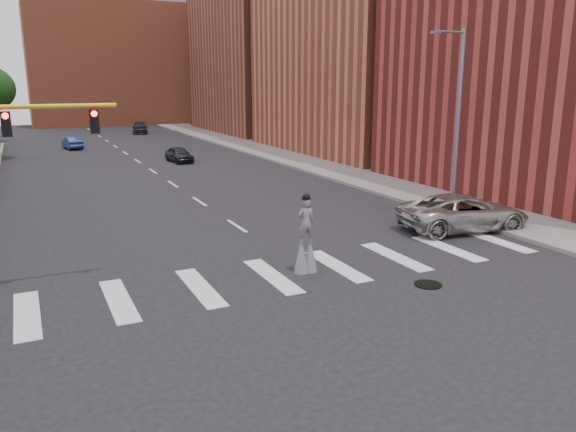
{
  "coord_description": "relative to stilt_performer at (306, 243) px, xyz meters",
  "views": [
    {
      "loc": [
        -8.63,
        -15.77,
        6.54
      ],
      "look_at": [
        -0.03,
        2.4,
        1.7
      ],
      "focal_mm": 35.0,
      "sensor_mm": 36.0,
      "label": 1
    }
  ],
  "objects": [
    {
      "name": "ground_plane",
      "position": [
        0.05,
        -0.9,
        -1.07
      ],
      "size": [
        160.0,
        160.0,
        0.0
      ],
      "primitive_type": "plane",
      "color": "black",
      "rests_on": "ground"
    },
    {
      "name": "sidewalk_right",
      "position": [
        12.55,
        24.1,
        -0.98
      ],
      "size": [
        5.0,
        90.0,
        0.18
      ],
      "primitive_type": "cube",
      "color": "slate",
      "rests_on": "ground"
    },
    {
      "name": "manhole",
      "position": [
        3.05,
        -2.9,
        -1.05
      ],
      "size": [
        0.9,
        0.9,
        0.04
      ],
      "primitive_type": "cylinder",
      "color": "black",
      "rests_on": "ground"
    },
    {
      "name": "building_mid",
      "position": [
        22.05,
        29.1,
        10.93
      ],
      "size": [
        16.0,
        22.0,
        24.0
      ],
      "primitive_type": "cube",
      "color": "#B9593A",
      "rests_on": "ground"
    },
    {
      "name": "building_far",
      "position": [
        22.05,
        53.1,
        8.93
      ],
      "size": [
        16.0,
        22.0,
        20.0
      ],
      "primitive_type": "cube",
      "color": "brown",
      "rests_on": "ground"
    },
    {
      "name": "building_backdrop",
      "position": [
        6.05,
        77.1,
        7.93
      ],
      "size": [
        26.0,
        14.0,
        18.0
      ],
      "primitive_type": "cube",
      "color": "#B9593A",
      "rests_on": "ground"
    },
    {
      "name": "streetlight",
      "position": [
        10.95,
        5.1,
        3.82
      ],
      "size": [
        2.05,
        0.2,
        9.0
      ],
      "color": "slate",
      "rests_on": "ground"
    },
    {
      "name": "stilt_performer",
      "position": [
        0.0,
        0.0,
        0.0
      ],
      "size": [
        0.84,
        0.56,
        2.82
      ],
      "rotation": [
        0.0,
        0.0,
        3.01
      ],
      "color": "#312113",
      "rests_on": "ground"
    },
    {
      "name": "suv_crossing",
      "position": [
        9.05,
        2.1,
        -0.26
      ],
      "size": [
        6.19,
        3.52,
        1.63
      ],
      "primitive_type": "imported",
      "rotation": [
        0.0,
        0.0,
        1.43
      ],
      "color": "#A5A39C",
      "rests_on": "ground"
    },
    {
      "name": "car_near",
      "position": [
        3.1,
        29.09,
        -0.45
      ],
      "size": [
        1.85,
        3.82,
        1.26
      ],
      "primitive_type": "imported",
      "rotation": [
        0.0,
        0.0,
        0.1
      ],
      "color": "black",
      "rests_on": "ground"
    },
    {
      "name": "car_mid",
      "position": [
        -4.09,
        42.65,
        -0.45
      ],
      "size": [
        1.85,
        3.94,
        1.25
      ],
      "primitive_type": "imported",
      "rotation": [
        0.0,
        0.0,
        3.29
      ],
      "color": "navy",
      "rests_on": "ground"
    },
    {
      "name": "car_far",
      "position": [
        5.32,
        57.14,
        -0.42
      ],
      "size": [
        2.67,
        4.79,
        1.31
      ],
      "primitive_type": "imported",
      "rotation": [
        0.0,
        0.0,
        -0.19
      ],
      "color": "black",
      "rests_on": "ground"
    }
  ]
}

